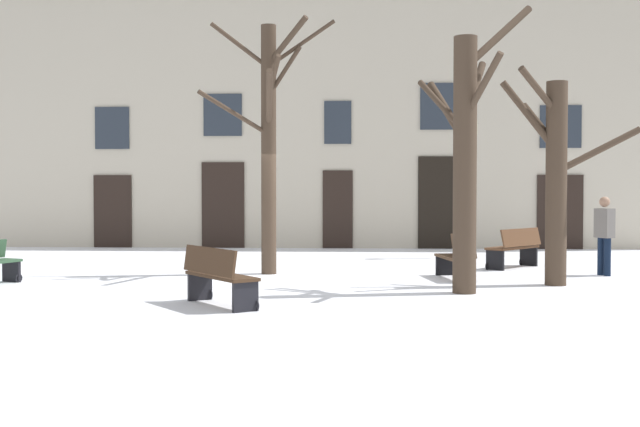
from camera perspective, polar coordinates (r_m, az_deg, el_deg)
name	(u,v)px	position (r m, az deg, el deg)	size (l,w,h in m)	color
ground_plane	(315,280)	(15.55, -0.34, -4.78)	(34.20, 34.20, 0.00)	white
building_facade	(332,111)	(24.29, 0.90, 7.41)	(21.38, 0.60, 8.29)	#BCB29E
tree_left_of_center	(466,153)	(13.70, 10.43, 4.32)	(2.03, 1.92, 5.02)	#423326
tree_near_facade	(269,137)	(16.55, -3.70, 5.48)	(2.76, 1.77, 5.28)	#423326
tree_center	(556,175)	(15.18, 16.60, 2.67)	(2.62, 1.13, 3.96)	#423326
streetlamp	(472,172)	(20.90, 10.87, 2.93)	(0.30, 0.30, 3.62)	black
bench_facing_shops	(218,276)	(12.06, -7.34, -4.46)	(1.35, 1.55, 0.90)	#3D2819
bench_back_to_back_right	(515,248)	(18.35, 13.82, -2.41)	(1.42, 1.51, 0.90)	#51331E
bench_near_center_tree	(457,257)	(15.86, 9.81, -3.09)	(0.68, 1.59, 0.86)	#3D2819
person_near_bench	(604,232)	(17.23, 19.77, -1.27)	(0.37, 0.44, 1.62)	black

